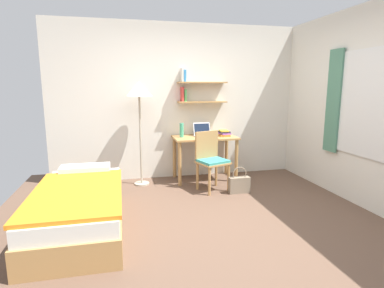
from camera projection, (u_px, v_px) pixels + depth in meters
name	position (u px, v px, depth m)	size (l,w,h in m)	color
ground_plane	(217.00, 223.00, 3.61)	(5.28, 5.28, 0.00)	brown
wall_back	(183.00, 102.00, 5.31)	(4.40, 0.27, 2.60)	silver
wall_right	(374.00, 108.00, 3.84)	(0.10, 4.40, 2.60)	silver
bed	(80.00, 208.00, 3.44)	(0.91, 1.88, 0.54)	#B2844C
desk	(205.00, 145.00, 5.20)	(1.04, 0.59, 0.74)	#B2844C
desk_chair	(211.00, 158.00, 4.71)	(0.53, 0.50, 0.89)	#B2844C
standing_lamp	(139.00, 94.00, 4.78)	(0.41, 0.41, 1.64)	#B2A893
laptop	(202.00, 133.00, 5.23)	(0.30, 0.24, 0.22)	#B7BABF
water_bottle	(182.00, 130.00, 5.09)	(0.07, 0.07, 0.23)	#42A87F
book_stack	(224.00, 133.00, 5.25)	(0.19, 0.25, 0.10)	orange
handbag	(239.00, 184.00, 4.61)	(0.31, 0.11, 0.40)	gray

